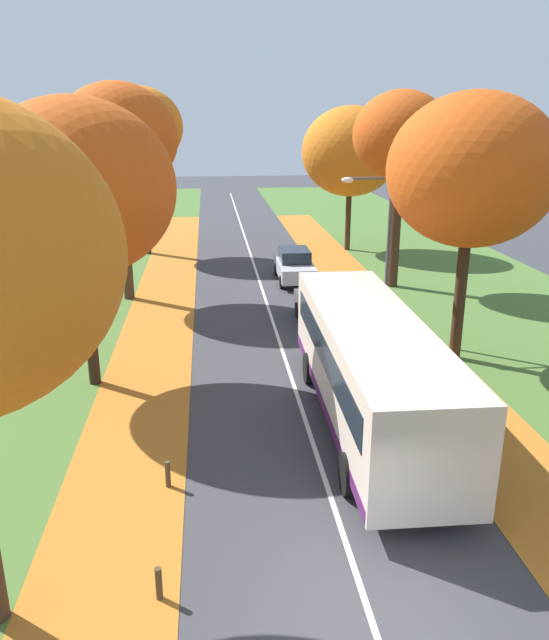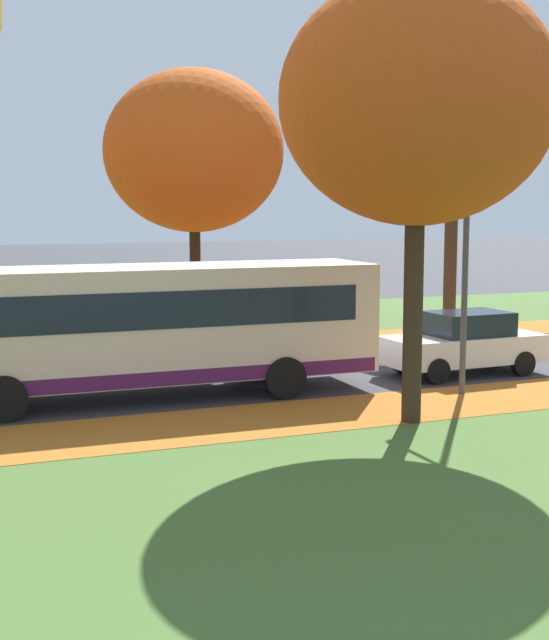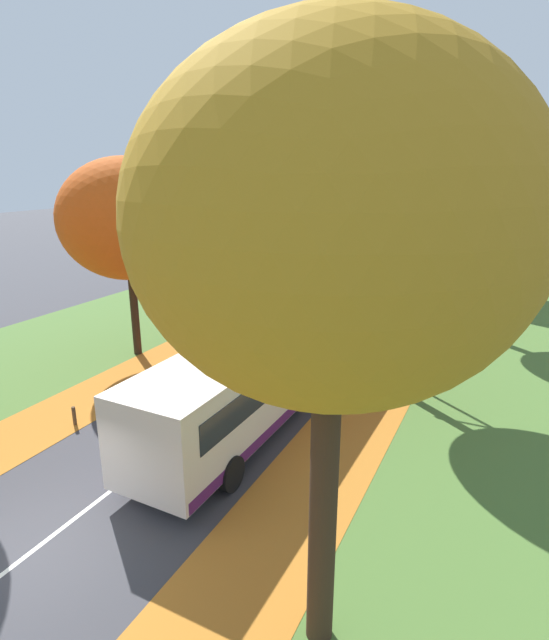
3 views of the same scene
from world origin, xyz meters
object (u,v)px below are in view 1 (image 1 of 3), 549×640
Objects in this scene: tree_left_mid at (118,139)px; car_white_lead at (324,307)px; tree_right_far at (351,152)px; car_silver_following at (295,265)px; tree_left_far at (139,128)px; tree_right_near at (472,171)px; bollard_third at (168,474)px; tree_left_near at (76,189)px; bus at (370,365)px; bollard_second at (159,584)px; tree_right_mid at (401,137)px; streetlamp_right at (380,239)px.

tree_left_mid reaches higher than car_white_lead.
tree_right_far is 2.03× the size of car_silver_following.
tree_left_far is 1.10× the size of tree_right_near.
tree_right_far is at bearing 69.04° from bollard_third.
tree_right_near is 18.36m from tree_right_far.
tree_left_near is 0.82× the size of bus.
tree_left_mid reaches higher than bollard_second.
tree_right_near reaches higher than car_white_lead.
bollard_third is at bearing -80.50° from tree_left_mid.
tree_left_mid is 10.37m from car_silver_following.
tree_right_mid reaches higher than bollard_third.
car_white_lead is (-3.89, 3.86, -5.51)m from tree_right_near.
tree_left_mid reaches higher than tree_right_mid.
tree_left_near is at bearing 105.47° from bollard_second.
bollard_third is at bearing -66.80° from tree_left_near.
bollard_third is 18.72m from car_silver_following.
tree_right_far is 13.35× the size of bollard_third.
tree_left_near is at bearing 155.62° from bus.
bollard_third is 0.11× the size of streetlamp_right.
car_white_lead is (-1.73, 1.42, -2.92)m from streetlamp_right.
tree_right_near is 9.59m from tree_right_mid.
tree_left_near is at bearing -89.85° from tree_left_far.
bollard_second is 3.47m from bollard_third.
tree_left_mid is 17.21m from bollard_third.
streetlamp_right is at bearing -77.52° from car_silver_following.
tree_right_far is 23.55m from bus.
bollard_third is 12.31m from streetlamp_right.
bus is (-4.76, -13.93, -5.36)m from tree_right_mid.
bollard_second is 15.27m from car_white_lead.
tree_left_far is at bearing 95.30° from bollard_second.
tree_left_mid reaches higher than tree_right_far.
tree_left_far is 15.55m from tree_right_mid.
tree_right_far is at bearing 38.10° from tree_left_mid.
bollard_second is (2.69, -28.97, -6.99)m from tree_left_far.
tree_right_far is at bearing -1.16° from tree_left_far.
tree_left_near reaches higher than bollard_second.
tree_left_mid is 1.56× the size of streetlamp_right.
car_white_lead reaches higher than bollard_third.
tree_left_mid is 2.22× the size of car_silver_following.
tree_left_near is 8.72m from bollard_third.
bollard_third is 0.15× the size of car_silver_following.
streetlamp_right is 0.57× the size of bus.
streetlamp_right is at bearing -32.46° from tree_left_mid.
tree_left_near is 12.05m from tree_right_near.
tree_left_near is 13.36× the size of bollard_third.
bus is (-4.45, -22.74, -4.22)m from tree_right_far.
tree_left_near is 0.91× the size of tree_left_mid.
streetlamp_right reaches higher than bollard_second.
bollard_third is 0.06× the size of bus.
streetlamp_right is (9.86, -6.27, -3.30)m from tree_left_mid.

